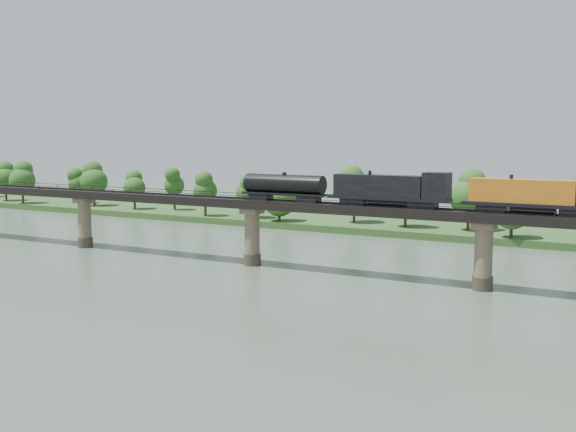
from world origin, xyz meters
The scene contains 6 objects.
ground centered at (0.00, 0.00, 0.00)m, with size 400.00×400.00×0.00m, color #3D4E3F.
far_bank centered at (0.00, 85.00, 0.80)m, with size 300.00×24.00×1.60m, color #274A1D.
bridge centered at (0.00, 30.00, 5.46)m, with size 236.00×30.00×11.50m.
bridge_superstructure centered at (0.00, 30.00, 11.79)m, with size 220.00×4.90×0.75m.
far_treeline centered at (-8.21, 80.52, 8.83)m, with size 289.06×17.54×13.60m.
freight_train centered at (39.65, 30.00, 14.11)m, with size 79.43×3.09×5.47m.
Camera 1 is at (67.23, -73.70, 22.61)m, focal length 45.00 mm.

